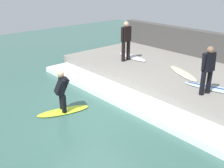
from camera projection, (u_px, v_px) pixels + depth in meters
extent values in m
plane|color=#386056|center=(93.00, 111.00, 8.24)|extent=(28.00, 28.00, 0.00)
cube|color=gray|center=(172.00, 75.00, 10.62)|extent=(4.40, 9.24, 0.49)
cube|color=#474442|center=(205.00, 50.00, 11.91)|extent=(0.50, 9.70, 1.68)
cube|color=white|center=(123.00, 97.00, 8.99)|extent=(1.09, 8.78, 0.20)
ellipsoid|color=#BFE02D|center=(63.00, 111.00, 8.16)|extent=(1.70, 0.92, 0.06)
cylinder|color=black|center=(64.00, 104.00, 7.93)|extent=(0.14, 0.14, 0.55)
cylinder|color=black|center=(62.00, 100.00, 8.16)|extent=(0.14, 0.14, 0.55)
cube|color=black|center=(62.00, 86.00, 7.84)|extent=(0.51, 0.46, 0.58)
sphere|color=tan|center=(61.00, 74.00, 7.70)|extent=(0.21, 0.21, 0.21)
cylinder|color=black|center=(63.00, 87.00, 7.66)|extent=(0.10, 0.20, 0.49)
cylinder|color=black|center=(60.00, 82.00, 8.00)|extent=(0.10, 0.20, 0.49)
cylinder|color=black|center=(128.00, 50.00, 11.54)|extent=(0.16, 0.16, 0.87)
cylinder|color=black|center=(123.00, 52.00, 11.34)|extent=(0.16, 0.16, 0.87)
cube|color=black|center=(126.00, 34.00, 11.16)|extent=(0.40, 0.25, 0.62)
sphere|color=tan|center=(126.00, 24.00, 11.01)|extent=(0.24, 0.24, 0.24)
cylinder|color=black|center=(130.00, 32.00, 11.29)|extent=(0.12, 0.12, 0.54)
cylinder|color=black|center=(122.00, 34.00, 11.00)|extent=(0.12, 0.12, 0.54)
ellipsoid|color=silver|center=(132.00, 57.00, 12.02)|extent=(0.72, 1.83, 0.06)
cylinder|color=black|center=(209.00, 82.00, 8.18)|extent=(0.15, 0.15, 0.76)
cylinder|color=black|center=(203.00, 83.00, 8.05)|extent=(0.15, 0.15, 0.76)
cube|color=black|center=(209.00, 62.00, 7.87)|extent=(0.40, 0.31, 0.57)
sphere|color=#846047|center=(210.00, 50.00, 7.73)|extent=(0.21, 0.21, 0.21)
cylinder|color=black|center=(214.00, 60.00, 7.95)|extent=(0.10, 0.12, 0.49)
cylinder|color=black|center=(204.00, 62.00, 7.76)|extent=(0.10, 0.12, 0.49)
ellipsoid|color=silver|center=(215.00, 88.00, 8.57)|extent=(0.98, 2.09, 0.06)
ellipsoid|color=navy|center=(215.00, 88.00, 8.56)|extent=(0.55, 1.83, 0.01)
ellipsoid|color=beige|center=(183.00, 73.00, 9.96)|extent=(1.23, 1.86, 0.06)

